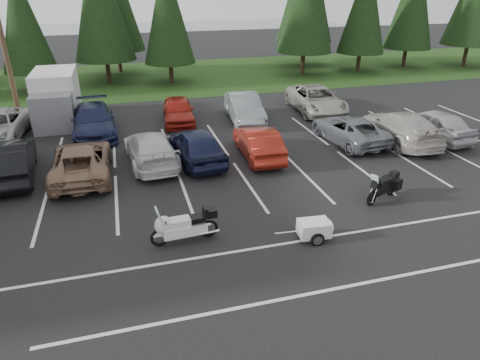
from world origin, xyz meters
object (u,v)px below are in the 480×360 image
Objects in this scene: car_near_5 at (258,143)px; car_near_6 at (349,129)px; car_near_1 at (10,160)px; car_near_2 at (81,161)px; utility_pole at (3,44)px; box_truck at (55,99)px; car_near_8 at (433,124)px; car_far_2 at (178,111)px; car_far_4 at (316,100)px; touring_motorcycle at (184,223)px; car_near_7 at (400,127)px; car_near_3 at (151,148)px; car_far_1 at (93,121)px; car_near_4 at (196,145)px; adventure_motorcycle at (383,185)px; cargo_trailer at (314,230)px; car_far_3 at (244,108)px.

car_near_5 reaches higher than car_near_6.
car_near_2 is (2.92, -0.68, -0.10)m from car_near_1.
box_truck is (2.00, 0.50, -3.25)m from utility_pole.
car_near_8 reaches higher than car_far_2.
car_near_1 reaches higher than car_far_4.
car_near_5 is 7.89m from touring_motorcycle.
car_near_5 is 0.80× the size of car_near_7.
box_truck reaches higher than car_near_3.
car_near_1 is 0.91× the size of car_far_1.
car_far_1 is at bearing -17.33° from car_near_7.
car_near_2 is 5.14m from car_near_4.
car_far_4 is (13.75, 0.80, 0.00)m from car_far_1.
car_near_6 is 9.99m from car_far_2.
car_near_3 is 5.69m from car_far_1.
utility_pole is 1.80× the size of car_near_6.
car_near_4 is 10.91m from car_far_4.
adventure_motorcycle is (-2.79, -12.04, -0.15)m from car_far_4.
car_far_2 is at bearing -16.59° from box_truck.
car_near_1 is at bearing 0.77° from car_near_7.
car_near_1 reaches higher than car_near_6.
adventure_motorcycle is at bearing 35.05° from car_near_8.
car_near_8 reaches higher than car_near_5.
car_near_4 is at bearing 72.34° from touring_motorcycle.
cargo_trailer is at bearing 102.10° from car_near_4.
car_far_4 reaches higher than touring_motorcycle.
car_far_3 is (3.88, -0.78, 0.06)m from car_far_2.
car_far_2 reaches higher than car_near_6.
car_far_4 is (15.89, -2.11, -0.65)m from box_truck.
car_near_3 is (5.94, 0.00, -0.09)m from car_near_1.
car_near_6 is at bearing -12.66° from car_near_7.
car_near_7 is 1.13× the size of car_far_3.
car_far_3 is (-4.27, 4.99, 0.12)m from car_near_6.
utility_pole is 1.89× the size of car_near_4.
car_near_5 is (2.96, -0.28, -0.08)m from car_near_4.
touring_motorcycle is (3.11, -12.05, -0.11)m from car_far_1.
car_near_8 is at bearing -20.30° from utility_pole.
touring_motorcycle is (7.24, -14.46, -4.01)m from utility_pole.
touring_motorcycle is (-10.65, -12.85, -0.11)m from car_far_4.
car_near_6 is 13.87m from car_far_1.
car_far_1 is 15.70m from adventure_motorcycle.
car_near_3 is at bearing -47.64° from utility_pole.
car_near_8 is 3.21× the size of cargo_trailer.
adventure_motorcycle is at bearing 138.93° from car_near_3.
touring_motorcycle is 1.17× the size of adventure_motorcycle.
car_far_2 is at bearing -31.91° from car_near_8.
car_near_2 is 8.08m from car_near_5.
car_far_1 reaches higher than car_near_5.
car_near_3 is 7.91m from car_far_3.
touring_motorcycle is (-1.71, -12.89, -0.07)m from car_far_2.
car_near_8 reaches higher than car_near_3.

